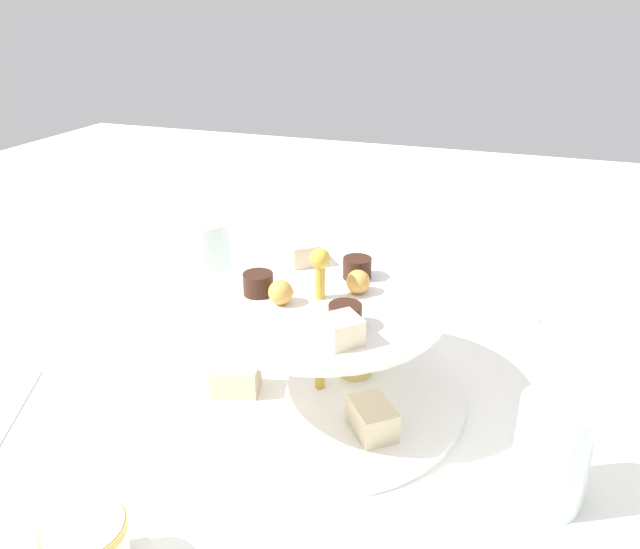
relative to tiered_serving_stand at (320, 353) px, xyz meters
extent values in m
plane|color=white|center=(0.00, 0.00, -0.05)|extent=(2.40, 2.40, 0.00)
cylinder|color=white|center=(0.00, 0.00, -0.05)|extent=(0.30, 0.30, 0.01)
cylinder|color=white|center=(0.00, 0.00, 0.06)|extent=(0.25, 0.25, 0.01)
cylinder|color=gold|center=(0.00, 0.00, 0.03)|extent=(0.01, 0.01, 0.16)
sphere|color=gold|center=(0.00, 0.00, 0.11)|extent=(0.02, 0.02, 0.02)
cube|color=beige|center=(-0.04, 0.08, -0.03)|extent=(0.04, 0.05, 0.03)
cube|color=beige|center=(-0.05, -0.07, -0.03)|extent=(0.06, 0.06, 0.03)
cube|color=beige|center=(0.09, -0.01, -0.03)|extent=(0.05, 0.04, 0.03)
cylinder|color=#E5C660|center=(0.04, -0.03, -0.03)|extent=(0.04, 0.04, 0.01)
cylinder|color=#381E14|center=(0.06, -0.02, 0.07)|extent=(0.03, 0.03, 0.02)
cylinder|color=#381E14|center=(-0.01, 0.06, 0.07)|extent=(0.03, 0.03, 0.02)
cylinder|color=#381E14|center=(-0.05, -0.04, 0.07)|extent=(0.03, 0.03, 0.02)
cube|color=beige|center=(0.07, 0.05, 0.08)|extent=(0.04, 0.04, 0.02)
cube|color=beige|center=(-0.07, -0.05, 0.08)|extent=(0.04, 0.04, 0.02)
sphere|color=gold|center=(-0.02, 0.03, 0.08)|extent=(0.02, 0.02, 0.02)
sphere|color=gold|center=(0.02, -0.03, 0.08)|extent=(0.02, 0.02, 0.02)
cylinder|color=silver|center=(0.15, 0.21, 0.01)|extent=(0.07, 0.07, 0.12)
cylinder|color=white|center=(-0.27, 0.08, -0.02)|extent=(0.06, 0.06, 0.04)
cylinder|color=gold|center=(-0.27, 0.08, 0.00)|extent=(0.06, 0.06, 0.01)
cube|color=silver|center=(0.28, -0.14, -0.05)|extent=(0.08, 0.16, 0.00)
cube|color=silver|center=(-0.14, 0.28, -0.05)|extent=(0.16, 0.08, 0.00)
cylinder|color=silver|center=(-0.08, -0.23, 0.00)|extent=(0.06, 0.06, 0.10)
camera|label=1|loc=(-0.51, -0.18, 0.33)|focal=34.36mm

